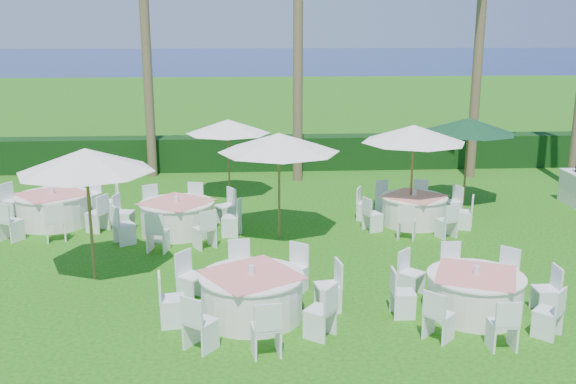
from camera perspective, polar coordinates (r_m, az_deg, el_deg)
name	(u,v)px	position (r m, az deg, el deg)	size (l,w,h in m)	color
ground	(235,306)	(12.04, -4.73, -10.06)	(120.00, 120.00, 0.00)	#18540E
hedge	(240,153)	(23.39, -4.31, 3.47)	(34.00, 1.00, 1.20)	black
ocean	(244,60)	(113.09, -3.93, 11.66)	(260.00, 260.00, 0.00)	#071C4A
banquet_table_b	(252,295)	(11.42, -3.23, -9.09)	(3.23, 3.23, 0.97)	white
banquet_table_c	(475,293)	(12.01, 16.27, -8.62)	(2.99, 2.99, 0.91)	white
banquet_table_d	(54,208)	(17.76, -20.11, -1.37)	(3.28, 3.28, 1.00)	white
banquet_table_e	(177,217)	(16.22, -9.81, -2.17)	(3.23, 3.23, 0.97)	white
banquet_table_f	(414,209)	(17.07, 11.11, -1.51)	(2.91, 2.91, 0.91)	white
umbrella_a	(86,160)	(13.12, -17.55, 2.70)	(2.69, 2.69, 2.71)	brown
umbrella_b	(279,143)	(15.14, -0.81, 4.42)	(2.90, 2.90, 2.59)	brown
umbrella_c	(228,126)	(19.15, -5.35, 5.83)	(2.51, 2.51, 2.38)	brown
umbrella_d	(414,134)	(16.77, 11.12, 5.10)	(2.70, 2.70, 2.59)	brown
umbrella_green	(469,126)	(18.92, 15.75, 5.70)	(2.67, 2.67, 2.54)	brown
palm_b	(146,41)	(22.36, -12.52, 13.00)	(4.23, 4.38, 8.30)	brown
palm_c	(298,7)	(21.16, 0.91, 16.15)	(4.20, 4.39, 10.38)	brown
palm_d	(478,53)	(22.62, 16.57, 11.74)	(4.36, 4.26, 7.52)	brown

